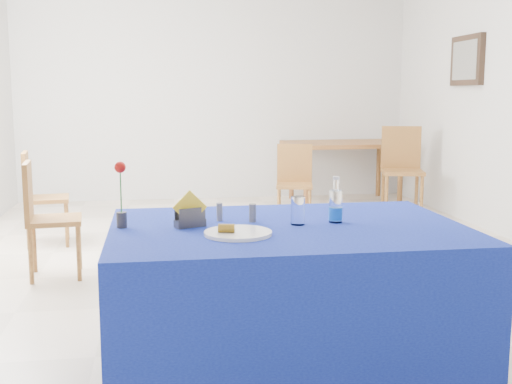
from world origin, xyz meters
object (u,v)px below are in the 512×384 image
oak_table (345,148)px  chair_win_b (38,192)px  plate (238,233)px  blue_table (287,305)px  chair_win_a (43,211)px  chair_bg_right (402,164)px  chair_bg_left (294,178)px  water_bottle (336,207)px

oak_table → chair_win_b: chair_win_b is taller
plate → blue_table: plate is taller
plate → oak_table: bearing=68.5°
plate → chair_win_a: bearing=118.2°
blue_table → chair_win_b: (-1.64, 3.09, 0.11)m
blue_table → chair_bg_right: chair_bg_right is taller
plate → chair_win_b: size_ratio=0.34×
chair_bg_left → oak_table: bearing=65.6°
blue_table → chair_bg_right: 4.59m
water_bottle → oak_table: (1.53, 4.93, -0.15)m
chair_bg_left → chair_bg_right: bearing=25.9°
oak_table → chair_bg_left: bearing=-126.6°
chair_bg_right → chair_win_a: (-3.58, -2.04, -0.07)m
oak_table → chair_bg_right: (0.39, -0.92, -0.11)m
water_bottle → chair_win_a: bearing=129.9°
chair_win_a → chair_bg_right: bearing=-66.1°
chair_bg_left → chair_win_b: 2.57m
blue_table → oak_table: blue_table is taller
chair_win_b → blue_table: bearing=-158.7°
water_bottle → chair_win_a: 2.60m
water_bottle → chair_bg_left: size_ratio=0.26×
water_bottle → chair_win_b: (-1.87, 3.06, -0.34)m
blue_table → oak_table: 5.28m
chair_bg_left → blue_table: bearing=-90.5°
plate → water_bottle: size_ratio=1.35×
blue_table → chair_win_b: 3.50m
blue_table → plate: bearing=-146.7°
chair_win_a → water_bottle: bearing=-145.9°
chair_bg_right → chair_win_b: 3.92m
blue_table → chair_bg_right: (2.16, 4.05, 0.19)m
blue_table → oak_table: bearing=70.4°
water_bottle → chair_bg_left: bearing=80.6°
blue_table → chair_bg_right: bearing=62.0°
blue_table → water_bottle: size_ratio=7.44×
blue_table → chair_win_b: chair_win_b is taller
chair_bg_right → blue_table: bearing=-103.6°
plate → chair_bg_left: size_ratio=0.35×
water_bottle → chair_bg_right: chair_bg_right is taller
water_bottle → chair_bg_right: (1.92, 4.01, -0.26)m
chair_win_a → chair_win_b: chair_win_a is taller
chair_win_b → plate: bearing=-163.6°
water_bottle → oak_table: bearing=72.7°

